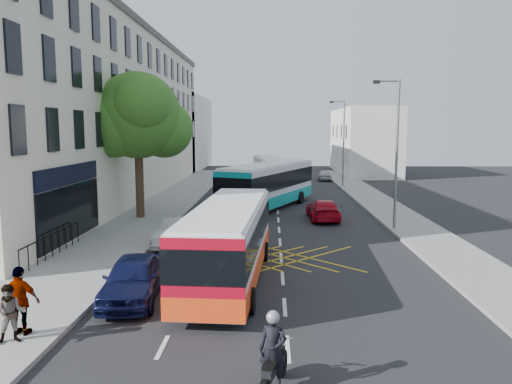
# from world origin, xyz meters

# --- Properties ---
(ground) EXTENTS (120.00, 120.00, 0.00)m
(ground) POSITION_xyz_m (0.00, 0.00, 0.00)
(ground) COLOR black
(ground) RESTS_ON ground
(pavement_left) EXTENTS (5.00, 70.00, 0.15)m
(pavement_left) POSITION_xyz_m (-8.50, 15.00, 0.07)
(pavement_left) COLOR gray
(pavement_left) RESTS_ON ground
(pavement_right) EXTENTS (3.00, 70.00, 0.15)m
(pavement_right) POSITION_xyz_m (7.50, 15.00, 0.07)
(pavement_right) COLOR gray
(pavement_right) RESTS_ON ground
(terrace_main) EXTENTS (8.30, 45.00, 13.50)m
(terrace_main) POSITION_xyz_m (-14.00, 24.49, 6.76)
(terrace_main) COLOR beige
(terrace_main) RESTS_ON ground
(terrace_far) EXTENTS (8.00, 20.00, 10.00)m
(terrace_far) POSITION_xyz_m (-14.00, 55.00, 5.00)
(terrace_far) COLOR silver
(terrace_far) RESTS_ON ground
(building_right) EXTENTS (6.00, 18.00, 8.00)m
(building_right) POSITION_xyz_m (11.00, 48.00, 4.00)
(building_right) COLOR silver
(building_right) RESTS_ON ground
(street_tree) EXTENTS (6.30, 5.70, 8.80)m
(street_tree) POSITION_xyz_m (-8.51, 14.97, 6.29)
(street_tree) COLOR #382619
(street_tree) RESTS_ON pavement_left
(lamp_near) EXTENTS (1.45, 0.15, 8.00)m
(lamp_near) POSITION_xyz_m (6.20, 12.00, 4.62)
(lamp_near) COLOR slate
(lamp_near) RESTS_ON pavement_right
(lamp_far) EXTENTS (1.45, 0.15, 8.00)m
(lamp_far) POSITION_xyz_m (6.20, 32.00, 4.62)
(lamp_far) COLOR slate
(lamp_far) RESTS_ON pavement_right
(railings) EXTENTS (0.08, 5.60, 1.14)m
(railings) POSITION_xyz_m (-9.70, 5.30, 0.72)
(railings) COLOR black
(railings) RESTS_ON pavement_left
(bus_near) EXTENTS (2.90, 10.13, 2.81)m
(bus_near) POSITION_xyz_m (-1.98, 2.76, 1.48)
(bus_near) COLOR silver
(bus_near) RESTS_ON ground
(bus_mid) EXTENTS (6.74, 11.33, 3.15)m
(bus_mid) POSITION_xyz_m (-0.63, 19.54, 1.66)
(bus_mid) COLOR silver
(bus_mid) RESTS_ON ground
(bus_far) EXTENTS (3.76, 10.60, 2.91)m
(bus_far) POSITION_xyz_m (-0.45, 30.77, 1.53)
(bus_far) COLOR silver
(bus_far) RESTS_ON ground
(motorbike) EXTENTS (0.78, 2.00, 1.81)m
(motorbike) POSITION_xyz_m (-0.38, -5.12, 0.85)
(motorbike) COLOR black
(motorbike) RESTS_ON ground
(parked_car_blue) EXTENTS (2.02, 4.36, 1.45)m
(parked_car_blue) POSITION_xyz_m (-4.90, 0.49, 0.72)
(parked_car_blue) COLOR #0D1136
(parked_car_blue) RESTS_ON ground
(parked_car_silver) EXTENTS (1.88, 4.07, 1.29)m
(parked_car_silver) POSITION_xyz_m (-4.90, 8.15, 0.65)
(parked_car_silver) COLOR #B3B6BB
(parked_car_silver) RESTS_ON ground
(red_hatchback) EXTENTS (1.93, 4.40, 1.26)m
(red_hatchback) POSITION_xyz_m (2.73, 15.17, 0.63)
(red_hatchback) COLOR #AC0717
(red_hatchback) RESTS_ON ground
(distant_car_grey) EXTENTS (2.42, 5.13, 1.42)m
(distant_car_grey) POSITION_xyz_m (-0.29, 44.21, 0.71)
(distant_car_grey) COLOR #3A3C41
(distant_car_grey) RESTS_ON ground
(distant_car_silver) EXTENTS (1.57, 3.54, 1.18)m
(distant_car_silver) POSITION_xyz_m (5.31, 38.83, 0.59)
(distant_car_silver) COLOR #B7B9C0
(distant_car_silver) RESTS_ON ground
(pedestrian_near) EXTENTS (0.90, 0.81, 1.52)m
(pedestrian_near) POSITION_xyz_m (-7.00, -3.17, 0.91)
(pedestrian_near) COLOR gray
(pedestrian_near) RESTS_ON pavement_left
(pedestrian_far) EXTENTS (1.12, 0.56, 1.84)m
(pedestrian_far) POSITION_xyz_m (-7.00, -2.66, 1.07)
(pedestrian_far) COLOR gray
(pedestrian_far) RESTS_ON pavement_left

